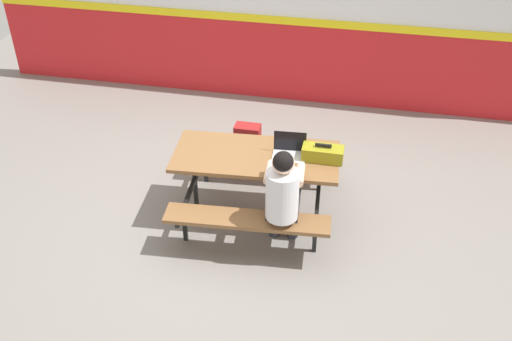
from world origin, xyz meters
TOP-DOWN VIEW (x-y plane):
  - ground_plane at (0.00, 0.00)m, footprint 10.00×10.00m
  - accent_backdrop at (0.00, 2.66)m, footprint 8.00×0.14m
  - picnic_table_main at (0.22, 0.00)m, footprint 1.69×1.66m
  - student_nearer at (0.59, -0.53)m, footprint 0.38×0.53m
  - laptop_silver at (0.55, 0.06)m, footprint 0.34×0.24m
  - toolbox_grey at (0.88, 0.05)m, footprint 0.40×0.18m
  - backpack_dark at (-0.09, 1.04)m, footprint 0.30×0.22m

SIDE VIEW (x-z plane):
  - ground_plane at x=0.00m, z-range -0.02..0.00m
  - backpack_dark at x=-0.09m, z-range 0.00..0.44m
  - picnic_table_main at x=0.22m, z-range 0.20..0.94m
  - student_nearer at x=0.59m, z-range 0.10..1.31m
  - laptop_silver at x=0.55m, z-range 0.67..0.90m
  - toolbox_grey at x=0.88m, z-range 0.72..0.90m
  - accent_backdrop at x=0.00m, z-range -0.05..2.55m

